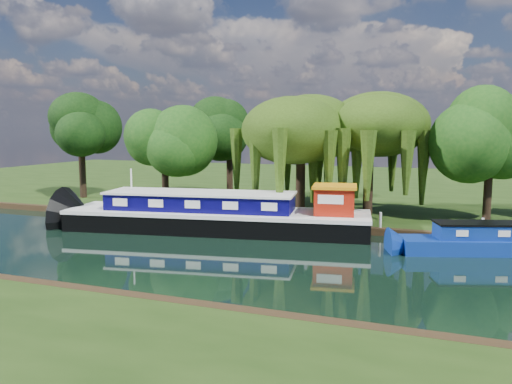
% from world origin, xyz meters
% --- Properties ---
extents(ground, '(120.00, 120.00, 0.00)m').
position_xyz_m(ground, '(0.00, 0.00, 0.00)').
color(ground, black).
extents(far_bank, '(120.00, 52.00, 0.45)m').
position_xyz_m(far_bank, '(0.00, 34.00, 0.23)').
color(far_bank, black).
rests_on(far_bank, ground).
extents(dutch_barge, '(20.51, 7.65, 4.23)m').
position_xyz_m(dutch_barge, '(-7.19, 5.77, 1.05)').
color(dutch_barge, black).
rests_on(dutch_barge, ground).
extents(red_dinghy, '(3.78, 3.18, 0.67)m').
position_xyz_m(red_dinghy, '(-17.53, 6.63, 0.00)').
color(red_dinghy, maroon).
rests_on(red_dinghy, ground).
extents(willow_left, '(6.94, 6.94, 8.32)m').
position_xyz_m(willow_left, '(-3.37, 12.23, 6.49)').
color(willow_left, black).
rests_on(willow_left, far_bank).
extents(willow_right, '(6.69, 6.69, 8.14)m').
position_xyz_m(willow_right, '(1.52, 13.25, 6.39)').
color(willow_right, black).
rests_on(willow_right, far_bank).
extents(tree_far_left, '(4.88, 4.88, 7.86)m').
position_xyz_m(tree_far_left, '(-14.23, 10.89, 5.83)').
color(tree_far_left, black).
rests_on(tree_far_left, far_bank).
extents(tree_far_back, '(5.11, 5.11, 8.60)m').
position_xyz_m(tree_far_back, '(-24.36, 13.33, 6.45)').
color(tree_far_back, black).
rests_on(tree_far_back, far_bank).
extents(tree_far_mid, '(5.14, 5.14, 8.40)m').
position_xyz_m(tree_far_mid, '(-11.83, 18.39, 6.25)').
color(tree_far_mid, black).
rests_on(tree_far_mid, far_bank).
extents(tree_far_right, '(4.81, 4.81, 7.87)m').
position_xyz_m(tree_far_right, '(9.55, 13.01, 5.87)').
color(tree_far_right, black).
rests_on(tree_far_right, far_bank).
extents(lamppost, '(0.36, 0.36, 2.56)m').
position_xyz_m(lamppost, '(0.50, 10.50, 2.42)').
color(lamppost, silver).
rests_on(lamppost, far_bank).
extents(mooring_posts, '(19.16, 0.16, 1.00)m').
position_xyz_m(mooring_posts, '(-0.50, 8.40, 0.95)').
color(mooring_posts, silver).
rests_on(mooring_posts, far_bank).
extents(reeds_near, '(33.70, 1.50, 1.10)m').
position_xyz_m(reeds_near, '(6.87, -7.57, 0.55)').
color(reeds_near, '#1D4311').
rests_on(reeds_near, ground).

